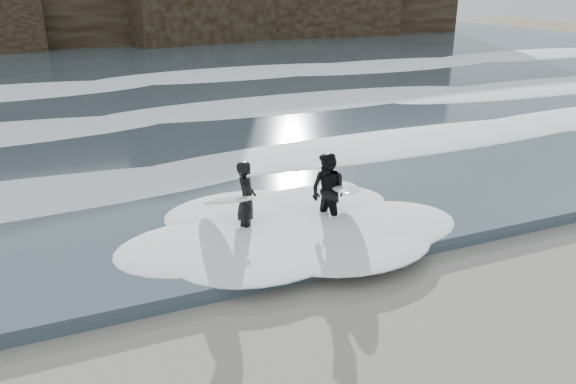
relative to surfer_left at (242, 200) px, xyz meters
name	(u,v)px	position (x,y,z in m)	size (l,w,h in m)	color
sea	(110,74)	(-0.04, 23.64, -0.75)	(90.00, 52.00, 0.30)	#34434E
foam_near	(198,172)	(-0.04, 3.64, -0.50)	(60.00, 3.20, 0.20)	white
foam_mid	(151,117)	(-0.04, 10.64, -0.48)	(60.00, 4.00, 0.24)	white
foam_far	(119,79)	(-0.04, 19.64, -0.45)	(60.00, 4.80, 0.30)	white
surfer_left	(242,200)	(0.00, 0.00, 0.00)	(1.21, 2.30, 1.78)	black
surfer_right	(330,192)	(1.98, -0.35, 0.02)	(1.65, 2.34, 1.82)	black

